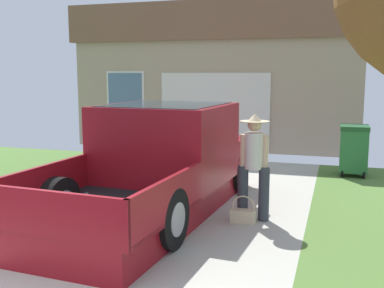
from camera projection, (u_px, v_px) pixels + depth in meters
The scene contains 5 objects.
pickup_truck at pixel (163, 162), 7.75m from camera, with size 2.30×5.18×1.73m.
person_with_hat at pixel (254, 163), 7.07m from camera, with size 0.49×0.45×1.64m.
handbag at pixel (243, 215), 7.03m from camera, with size 0.38×0.17×0.42m.
house_with_garage at pixel (231, 75), 16.05m from camera, with size 8.82×6.12×4.29m.
wheeled_trash_bin at pixel (354, 148), 10.25m from camera, with size 0.60×0.72×1.11m.
Camera 1 is at (2.97, -2.73, 2.23)m, focal length 43.52 mm.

